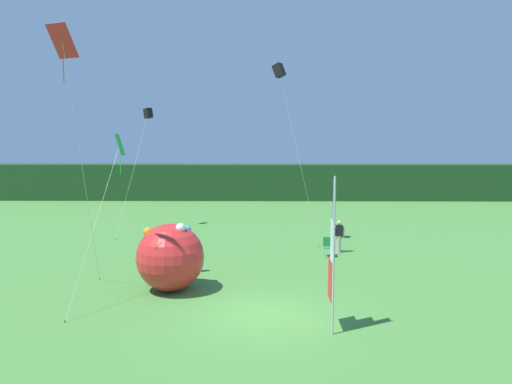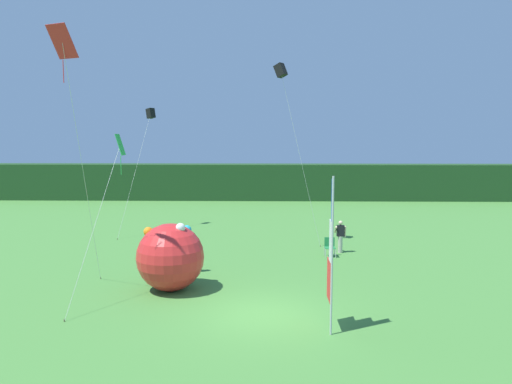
% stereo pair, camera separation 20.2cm
% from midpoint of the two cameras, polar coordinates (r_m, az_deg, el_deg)
% --- Properties ---
extents(ground_plane, '(120.00, 120.00, 0.00)m').
position_cam_midpoint_polar(ground_plane, '(16.41, 0.38, -13.80)').
color(ground_plane, '#478438').
extents(distant_treeline, '(80.00, 2.40, 3.18)m').
position_cam_midpoint_polar(distant_treeline, '(44.69, 0.58, 1.16)').
color(distant_treeline, '#1E421E').
rests_on(distant_treeline, ground).
extents(banner_flag, '(0.06, 1.03, 4.57)m').
position_cam_midpoint_polar(banner_flag, '(14.65, 8.30, -7.40)').
color(banner_flag, '#B7B7BC').
rests_on(banner_flag, ground).
extents(person_near_banner, '(0.55, 0.48, 1.58)m').
position_cam_midpoint_polar(person_near_banner, '(24.74, 9.22, -4.93)').
color(person_near_banner, '#B7B2A3').
rests_on(person_near_banner, ground).
extents(person_mid_field, '(0.55, 0.48, 1.71)m').
position_cam_midpoint_polar(person_mid_field, '(21.04, -8.06, -6.72)').
color(person_mid_field, brown).
rests_on(person_mid_field, ground).
extents(inflatable_balloon, '(2.49, 2.49, 2.56)m').
position_cam_midpoint_polar(inflatable_balloon, '(18.71, -10.08, -7.35)').
color(inflatable_balloon, red).
rests_on(inflatable_balloon, ground).
extents(folding_chair, '(0.51, 0.51, 0.89)m').
position_cam_midpoint_polar(folding_chair, '(23.99, 8.05, -6.07)').
color(folding_chair, '#BCBCC1').
rests_on(folding_chair, ground).
extents(kite_green_diamond_0, '(0.95, 4.00, 5.75)m').
position_cam_midpoint_polar(kite_green_diamond_0, '(18.91, -15.84, 4.32)').
color(kite_green_diamond_0, brown).
rests_on(kite_green_diamond_0, ground).
extents(kite_black_box_1, '(2.49, 0.74, 9.34)m').
position_cam_midpoint_polar(kite_black_box_1, '(25.89, 2.44, 13.59)').
color(kite_black_box_1, brown).
rests_on(kite_black_box_1, ground).
extents(kite_black_box_2, '(1.48, 3.99, 7.38)m').
position_cam_midpoint_polar(kite_black_box_2, '(31.29, -12.43, 8.70)').
color(kite_black_box_2, brown).
rests_on(kite_black_box_2, ground).
extents(kite_red_diamond_3, '(0.93, 4.19, 9.02)m').
position_cam_midpoint_polar(kite_red_diamond_3, '(17.00, -21.40, 14.49)').
color(kite_red_diamond_3, brown).
rests_on(kite_red_diamond_3, ground).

